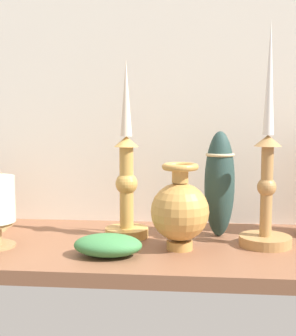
{
  "coord_description": "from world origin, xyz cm",
  "views": [
    {
      "loc": [
        6.39,
        -86.03,
        23.66
      ],
      "look_at": [
        -1.95,
        0.0,
        14.0
      ],
      "focal_mm": 50.82,
      "sensor_mm": 36.0,
      "label": 1
    }
  ],
  "objects_px": {
    "candlestick_tall_left": "(126,181)",
    "candlestick_tall_center": "(267,183)",
    "tall_ceramic_vase": "(219,183)",
    "brass_vase_bulbous": "(180,210)"
  },
  "relations": [
    {
      "from": "candlestick_tall_center",
      "to": "tall_ceramic_vase",
      "type": "distance_m",
      "value": 0.1
    },
    {
      "from": "candlestick_tall_left",
      "to": "candlestick_tall_center",
      "type": "relative_size",
      "value": 0.85
    },
    {
      "from": "tall_ceramic_vase",
      "to": "candlestick_tall_center",
      "type": "bearing_deg",
      "value": -36.87
    },
    {
      "from": "brass_vase_bulbous",
      "to": "candlestick_tall_center",
      "type": "bearing_deg",
      "value": 14.44
    },
    {
      "from": "candlestick_tall_center",
      "to": "brass_vase_bulbous",
      "type": "relative_size",
      "value": 2.64
    },
    {
      "from": "candlestick_tall_left",
      "to": "tall_ceramic_vase",
      "type": "bearing_deg",
      "value": 7.67
    },
    {
      "from": "candlestick_tall_left",
      "to": "tall_ceramic_vase",
      "type": "xyz_separation_m",
      "value": [
        0.18,
        0.02,
        -0.01
      ]
    },
    {
      "from": "brass_vase_bulbous",
      "to": "tall_ceramic_vase",
      "type": "relative_size",
      "value": 0.74
    },
    {
      "from": "candlestick_tall_left",
      "to": "tall_ceramic_vase",
      "type": "distance_m",
      "value": 0.18
    },
    {
      "from": "candlestick_tall_center",
      "to": "tall_ceramic_vase",
      "type": "relative_size",
      "value": 1.96
    }
  ]
}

